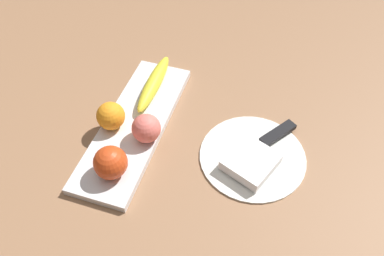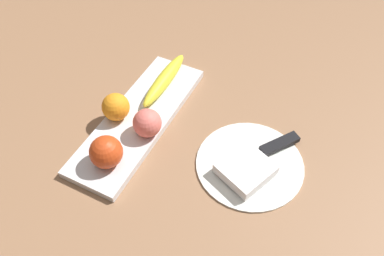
{
  "view_description": "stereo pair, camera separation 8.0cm",
  "coord_description": "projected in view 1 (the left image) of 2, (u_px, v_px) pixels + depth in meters",
  "views": [
    {
      "loc": [
        0.46,
        0.3,
        0.66
      ],
      "look_at": [
        -0.04,
        0.14,
        0.05
      ],
      "focal_mm": 36.47,
      "sensor_mm": 36.0,
      "label": 1
    },
    {
      "loc": [
        0.43,
        0.37,
        0.66
      ],
      "look_at": [
        -0.04,
        0.14,
        0.05
      ],
      "focal_mm": 36.47,
      "sensor_mm": 36.0,
      "label": 2
    }
  ],
  "objects": [
    {
      "name": "apple",
      "position": [
        110.0,
        163.0,
        0.75
      ],
      "size": [
        0.07,
        0.07,
        0.07
      ],
      "primitive_type": "sphere",
      "color": "#C83F17",
      "rests_on": "fruit_tray"
    },
    {
      "name": "orange_near_apple",
      "position": [
        111.0,
        116.0,
        0.83
      ],
      "size": [
        0.06,
        0.06,
        0.06
      ],
      "primitive_type": "sphere",
      "color": "orange",
      "rests_on": "fruit_tray"
    },
    {
      "name": "folded_napkin",
      "position": [
        251.0,
        162.0,
        0.78
      ],
      "size": [
        0.12,
        0.12,
        0.02
      ],
      "primitive_type": "cube",
      "rotation": [
        0.0,
        0.0,
        -0.39
      ],
      "color": "white",
      "rests_on": "dinner_plate"
    },
    {
      "name": "knife",
      "position": [
        273.0,
        137.0,
        0.83
      ],
      "size": [
        0.16,
        0.12,
        0.01
      ],
      "rotation": [
        0.0,
        0.0,
        -0.62
      ],
      "color": "silver",
      "rests_on": "dinner_plate"
    },
    {
      "name": "banana",
      "position": [
        154.0,
        83.0,
        0.91
      ],
      "size": [
        0.19,
        0.04,
        0.03
      ],
      "primitive_type": "ellipsoid",
      "rotation": [
        0.0,
        0.0,
        3.17
      ],
      "color": "yellow",
      "rests_on": "fruit_tray"
    },
    {
      "name": "dinner_plate",
      "position": [
        253.0,
        156.0,
        0.81
      ],
      "size": [
        0.22,
        0.22,
        0.01
      ],
      "primitive_type": "cylinder",
      "color": "white",
      "rests_on": "ground_plane"
    },
    {
      "name": "fruit_tray",
      "position": [
        135.0,
        125.0,
        0.86
      ],
      "size": [
        0.4,
        0.13,
        0.02
      ],
      "primitive_type": "cube",
      "color": "silver",
      "rests_on": "ground_plane"
    },
    {
      "name": "ground_plane",
      "position": [
        125.0,
        139.0,
        0.85
      ],
      "size": [
        2.4,
        2.4,
        0.0
      ],
      "primitive_type": "plane",
      "color": "#906647"
    },
    {
      "name": "peach",
      "position": [
        146.0,
        128.0,
        0.8
      ],
      "size": [
        0.06,
        0.06,
        0.06
      ],
      "primitive_type": "sphere",
      "color": "#E3695F",
      "rests_on": "fruit_tray"
    }
  ]
}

